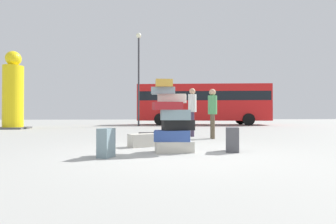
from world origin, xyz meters
name	(u,v)px	position (x,y,z in m)	size (l,w,h in m)	color
ground_plane	(175,154)	(0.00, 0.00, 0.00)	(80.00, 80.00, 0.00)	#9E9E99
suitcase_tower	(173,123)	(-0.02, 0.26, 0.61)	(0.91, 0.73, 1.52)	beige
suitcase_slate_right_side	(106,143)	(-1.32, -0.28, 0.27)	(0.21, 0.32, 0.53)	gray
suitcase_charcoal_foreground_near	(232,139)	(1.25, 0.19, 0.26)	(0.27, 0.42, 0.51)	#4C4C51
suitcase_black_left_side	(149,137)	(-0.44, 2.66, 0.12)	(0.58, 0.31, 0.25)	black
suitcase_cream_upright_blue	(143,140)	(-0.62, 1.26, 0.16)	(0.68, 0.37, 0.31)	beige
person_bearded_onlooker	(192,107)	(1.19, 4.04, 1.05)	(0.30, 0.34, 1.75)	#3F334C
person_tourist_with_camera	(212,109)	(1.68, 3.13, 0.97)	(0.30, 0.34, 1.64)	brown
yellow_dummy_statue	(13,94)	(-7.76, 10.08, 1.94)	(1.48, 1.48, 4.36)	yellow
parked_bus	(202,102)	(4.30, 14.96, 1.83)	(10.46, 4.07, 3.15)	red
lamp_post	(139,66)	(-0.78, 12.89, 4.23)	(0.36, 0.36, 6.54)	#333338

